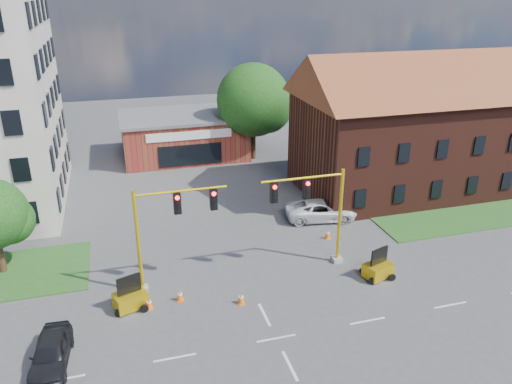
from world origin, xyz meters
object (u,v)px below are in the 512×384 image
trailer_west (130,299)px  trailer_east (378,269)px  signal_mast_west (168,226)px  signal_mast_east (315,208)px  sedan_dark (51,352)px  pickup_white (321,210)px

trailer_west → trailer_east: trailer_west is taller
signal_mast_west → signal_mast_east: size_ratio=1.00×
signal_mast_east → trailer_east: (3.18, -2.36, -3.33)m
trailer_west → trailer_east: bearing=-22.8°
signal_mast_east → sedan_dark: (-14.79, -4.88, -3.24)m
signal_mast_east → pickup_white: size_ratio=1.18×
trailer_east → signal_mast_east: bearing=124.9°
pickup_white → signal_mast_east: bearing=163.1°
pickup_white → sedan_dark: 20.96m
trailer_east → pickup_white: trailer_east is taller
signal_mast_east → trailer_east: size_ratio=3.25×
sedan_dark → signal_mast_east: bearing=22.8°
signal_mast_west → signal_mast_east: bearing=0.0°
trailer_east → trailer_west: bearing=157.8°
trailer_east → signal_mast_west: bearing=150.3°
trailer_east → sedan_dark: (-17.98, -2.51, 0.09)m
signal_mast_west → trailer_east: bearing=-11.2°
trailer_west → pickup_white: trailer_west is taller
signal_mast_west → signal_mast_east: same height
signal_mast_east → sedan_dark: signal_mast_east is taller
trailer_west → sedan_dark: size_ratio=0.49×
signal_mast_west → trailer_west: size_ratio=3.19×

